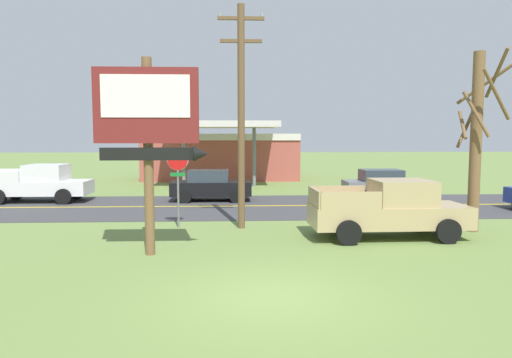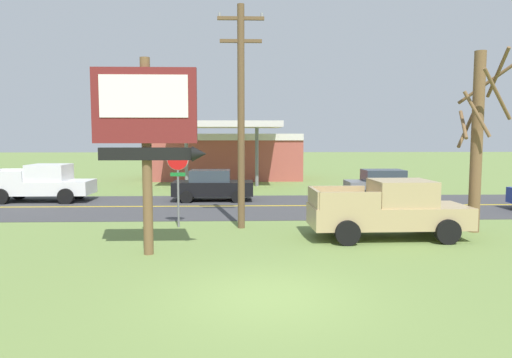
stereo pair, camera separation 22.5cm
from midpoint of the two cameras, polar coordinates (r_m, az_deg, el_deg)
The scene contains 12 objects.
ground_plane at distance 10.39m, azimuth 2.15°, elevation -14.05°, with size 180.00×180.00×0.00m, color olive.
road_asphalt at distance 23.05m, azimuth -0.13°, elevation -3.30°, with size 140.00×8.00×0.02m, color #3D3D3F.
road_centre_line at distance 23.05m, azimuth -0.13°, elevation -3.27°, with size 126.00×0.20×0.01m, color gold.
motel_sign at distance 13.64m, azimuth -12.52°, elevation 6.49°, with size 3.17×0.54×5.63m.
stop_sign at distance 17.79m, azimuth -9.08°, elevation 0.64°, with size 0.80×0.08×2.95m.
utility_pole at distance 17.41m, azimuth -1.45°, elevation 8.22°, with size 1.69×0.26×8.15m.
bare_tree at distance 18.49m, azimuth 25.57°, elevation 4.61°, with size 2.00×2.36×6.43m.
gas_station at distance 37.80m, azimuth -3.67°, elevation 2.97°, with size 12.00×11.50×4.40m.
pickup_tan_parked_on_lawn at distance 16.48m, azimuth 16.27°, elevation -3.59°, with size 5.24×2.32×1.96m.
pickup_white_on_road at distance 26.92m, azimuth -24.23°, elevation -0.49°, with size 5.20×2.24×1.96m.
car_black_near_lane at distance 24.96m, azimuth -5.06°, elevation -0.77°, with size 4.20×2.00×1.64m.
car_grey_far_lane at distance 26.12m, azimuth 15.58°, elevation -0.67°, with size 4.20×2.00×1.64m.
Camera 2 is at (-0.59, -9.79, 3.43)m, focal length 33.04 mm.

